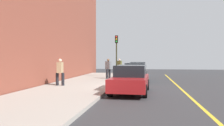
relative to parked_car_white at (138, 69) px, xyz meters
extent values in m
plane|color=#333335|center=(11.73, -0.08, -0.76)|extent=(56.00, 56.00, 0.00)
cube|color=#A39E93|center=(11.73, -3.38, -0.68)|extent=(28.00, 4.60, 0.15)
cube|color=gold|center=(11.73, 3.12, -0.75)|extent=(28.00, 0.14, 0.01)
cube|color=white|center=(9.72, -0.78, -0.65)|extent=(4.08, 0.56, 0.22)
cylinder|color=black|center=(1.42, 0.88, -0.44)|extent=(0.65, 0.24, 0.64)
cylinder|color=black|center=(1.47, -0.80, -0.44)|extent=(0.65, 0.24, 0.64)
cylinder|color=black|center=(-1.34, 0.81, -0.44)|extent=(0.65, 0.24, 0.64)
cylinder|color=black|center=(-1.30, -0.87, -0.44)|extent=(0.65, 0.24, 0.64)
cube|color=white|center=(0.06, 0.00, -0.17)|extent=(4.50, 1.91, 0.64)
cube|color=black|center=(-0.16, 0.00, 0.45)|extent=(2.36, 1.66, 0.60)
cylinder|color=black|center=(7.79, 0.90, -0.44)|extent=(0.64, 0.22, 0.64)
cylinder|color=black|center=(7.79, -0.78, -0.44)|extent=(0.64, 0.22, 0.64)
cylinder|color=black|center=(4.83, 0.90, -0.44)|extent=(0.64, 0.22, 0.64)
cylinder|color=black|center=(4.83, -0.78, -0.44)|extent=(0.64, 0.22, 0.64)
cube|color=#383A3D|center=(6.31, 0.06, -0.17)|extent=(4.78, 1.80, 0.64)
cube|color=black|center=(6.07, 0.06, 0.45)|extent=(2.48, 1.60, 0.60)
cylinder|color=black|center=(14.33, 0.95, -0.44)|extent=(0.65, 0.24, 0.64)
cylinder|color=black|center=(14.28, -0.73, -0.44)|extent=(0.65, 0.24, 0.64)
cylinder|color=black|center=(11.55, 1.04, -0.44)|extent=(0.65, 0.24, 0.64)
cylinder|color=black|center=(11.49, -0.64, -0.44)|extent=(0.65, 0.24, 0.64)
cube|color=maroon|center=(12.91, 0.15, -0.17)|extent=(4.55, 1.95, 0.64)
cube|color=black|center=(12.69, 0.16, 0.45)|extent=(2.39, 1.68, 0.60)
cylinder|color=black|center=(11.37, -4.68, -0.20)|extent=(0.19, 0.19, 0.81)
cylinder|color=black|center=(11.35, -4.30, -0.20)|extent=(0.19, 0.19, 0.81)
cube|color=tan|center=(11.36, -4.49, 0.55)|extent=(0.48, 0.31, 0.69)
sphere|color=beige|center=(11.36, -4.49, 1.00)|extent=(0.22, 0.22, 0.22)
cylinder|color=black|center=(-0.56, -2.02, -0.20)|extent=(0.19, 0.19, 0.81)
cylinder|color=black|center=(-0.21, -2.18, -0.20)|extent=(0.19, 0.19, 0.81)
cube|color=brown|center=(-0.39, -2.10, 0.55)|extent=(0.46, 0.55, 0.69)
sphere|color=beige|center=(-0.39, -2.10, 1.01)|extent=(0.22, 0.22, 0.22)
cylinder|color=black|center=(5.61, -2.24, -0.20)|extent=(0.19, 0.19, 0.81)
cylinder|color=black|center=(5.95, -2.40, -0.20)|extent=(0.19, 0.19, 0.81)
cube|color=slate|center=(5.78, -2.32, 0.55)|extent=(0.47, 0.55, 0.69)
sphere|color=brown|center=(5.78, -2.32, 1.00)|extent=(0.22, 0.22, 0.22)
cylinder|color=#2D2D19|center=(4.01, -1.84, 1.00)|extent=(0.12, 0.12, 3.22)
cube|color=black|center=(4.01, -1.84, 2.96)|extent=(0.26, 0.26, 0.70)
sphere|color=red|center=(4.16, -1.84, 3.17)|extent=(0.14, 0.14, 0.14)
sphere|color=orange|center=(4.16, -1.84, 2.95)|extent=(0.14, 0.14, 0.14)
sphere|color=green|center=(4.16, -1.84, 2.73)|extent=(0.14, 0.14, 0.14)
cube|color=black|center=(-0.83, -1.94, -0.34)|extent=(0.34, 0.22, 0.54)
cylinder|color=#4C4C4C|center=(-0.83, -1.94, 0.11)|extent=(0.03, 0.03, 0.36)
camera|label=1|loc=(25.20, 1.08, 1.10)|focal=36.35mm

